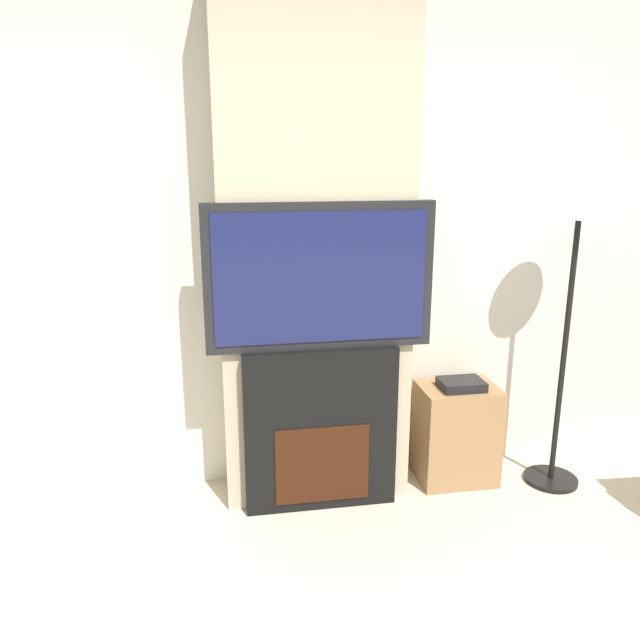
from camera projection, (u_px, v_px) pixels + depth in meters
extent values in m
cube|color=silver|center=(308.00, 238.00, 3.28)|extent=(6.00, 0.06, 2.70)
cube|color=#BCAD8E|center=(314.00, 244.00, 3.10)|extent=(0.96, 0.33, 2.70)
cube|color=black|center=(320.00, 428.00, 3.18)|extent=(0.78, 0.14, 0.86)
cube|color=#33160A|center=(322.00, 465.00, 3.16)|extent=(0.48, 0.01, 0.41)
cube|color=black|center=(320.00, 277.00, 2.98)|extent=(1.11, 0.06, 0.71)
cube|color=#191E4C|center=(321.00, 278.00, 2.95)|extent=(1.02, 0.01, 0.63)
cylinder|color=black|center=(551.00, 479.00, 3.51)|extent=(0.29, 0.29, 0.03)
cylinder|color=black|center=(564.00, 355.00, 3.31)|extent=(0.03, 0.03, 1.45)
cone|color=silver|center=(580.00, 207.00, 3.11)|extent=(0.30, 0.30, 0.10)
cube|color=#997047|center=(456.00, 433.00, 3.47)|extent=(0.42, 0.32, 0.55)
cube|color=black|center=(461.00, 384.00, 3.36)|extent=(0.23, 0.18, 0.05)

